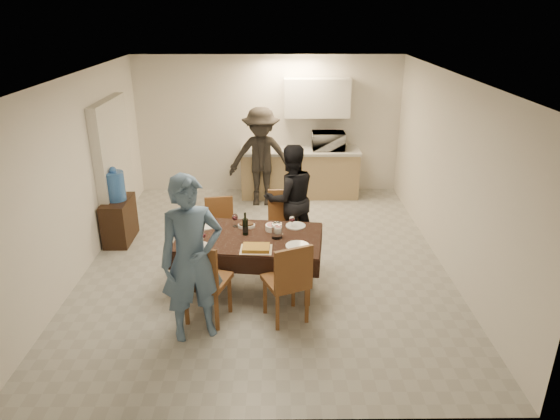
% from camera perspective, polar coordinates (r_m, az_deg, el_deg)
% --- Properties ---
extents(floor, '(5.00, 6.00, 0.02)m').
position_cam_1_polar(floor, '(7.26, -1.59, -5.76)').
color(floor, '#A4A4A0').
rests_on(floor, ground).
extents(ceiling, '(5.00, 6.00, 0.02)m').
position_cam_1_polar(ceiling, '(6.45, -1.84, 15.06)').
color(ceiling, white).
rests_on(ceiling, wall_back).
extents(wall_back, '(5.00, 0.02, 2.60)m').
position_cam_1_polar(wall_back, '(9.63, -1.36, 9.65)').
color(wall_back, silver).
rests_on(wall_back, floor).
extents(wall_front, '(5.00, 0.02, 2.60)m').
position_cam_1_polar(wall_front, '(4.01, -2.54, -9.59)').
color(wall_front, silver).
rests_on(wall_front, floor).
extents(wall_left, '(0.02, 6.00, 2.60)m').
position_cam_1_polar(wall_left, '(7.24, -21.94, 3.69)').
color(wall_left, silver).
rests_on(wall_left, floor).
extents(wall_right, '(0.02, 6.00, 2.60)m').
position_cam_1_polar(wall_right, '(7.14, 18.84, 3.87)').
color(wall_right, silver).
rests_on(wall_right, floor).
extents(stub_partition, '(0.15, 1.40, 2.10)m').
position_cam_1_polar(stub_partition, '(8.36, -18.40, 4.74)').
color(stub_partition, beige).
rests_on(stub_partition, floor).
extents(kitchen_base_cabinet, '(2.20, 0.60, 0.86)m').
position_cam_1_polar(kitchen_base_cabinet, '(9.57, 2.27, 4.14)').
color(kitchen_base_cabinet, tan).
rests_on(kitchen_base_cabinet, floor).
extents(kitchen_worktop, '(2.24, 0.64, 0.05)m').
position_cam_1_polar(kitchen_worktop, '(9.44, 2.31, 6.77)').
color(kitchen_worktop, '#AEADA9').
rests_on(kitchen_worktop, kitchen_base_cabinet).
extents(upper_cabinet, '(1.20, 0.34, 0.70)m').
position_cam_1_polar(upper_cabinet, '(9.38, 4.24, 12.68)').
color(upper_cabinet, silver).
rests_on(upper_cabinet, wall_back).
extents(dining_table, '(1.92, 1.26, 0.71)m').
position_cam_1_polar(dining_table, '(6.36, -3.53, -3.26)').
color(dining_table, black).
rests_on(dining_table, floor).
extents(chair_near_left, '(0.59, 0.60, 0.56)m').
position_cam_1_polar(chair_near_left, '(5.68, -8.51, -7.37)').
color(chair_near_left, brown).
rests_on(chair_near_left, floor).
extents(chair_near_right, '(0.60, 0.62, 0.54)m').
position_cam_1_polar(chair_near_right, '(5.63, 0.69, -7.53)').
color(chair_near_right, brown).
rests_on(chair_near_right, floor).
extents(chair_far_left, '(0.47, 0.47, 0.48)m').
position_cam_1_polar(chair_far_left, '(7.05, -6.89, -1.88)').
color(chair_far_left, brown).
rests_on(chair_far_left, floor).
extents(chair_far_right, '(0.45, 0.45, 0.53)m').
position_cam_1_polar(chair_far_right, '(6.98, 0.45, -1.46)').
color(chair_far_right, brown).
rests_on(chair_far_right, floor).
extents(console, '(0.37, 0.73, 0.68)m').
position_cam_1_polar(console, '(8.10, -17.88, -1.13)').
color(console, black).
rests_on(console, floor).
extents(water_jug, '(0.30, 0.30, 0.44)m').
position_cam_1_polar(water_jug, '(7.90, -18.35, 2.61)').
color(water_jug, '#3A72D0').
rests_on(water_jug, console).
extents(wine_bottle, '(0.07, 0.07, 0.30)m').
position_cam_1_polar(wine_bottle, '(6.33, -3.99, -1.58)').
color(wine_bottle, black).
rests_on(wine_bottle, dining_table).
extents(water_pitcher, '(0.13, 0.13, 0.20)m').
position_cam_1_polar(water_pitcher, '(6.25, -0.37, -2.36)').
color(water_pitcher, white).
rests_on(water_pitcher, dining_table).
extents(savoury_tart, '(0.39, 0.30, 0.05)m').
position_cam_1_polar(savoury_tart, '(5.99, -2.76, -4.35)').
color(savoury_tart, '#AA8231').
rests_on(savoury_tart, dining_table).
extents(salad_bowl, '(0.20, 0.20, 0.08)m').
position_cam_1_polar(salad_bowl, '(6.48, -0.81, -2.01)').
color(salad_bowl, white).
rests_on(salad_bowl, dining_table).
extents(mushroom_dish, '(0.21, 0.21, 0.04)m').
position_cam_1_polar(mushroom_dish, '(6.59, -3.85, -1.81)').
color(mushroom_dish, white).
rests_on(mushroom_dish, dining_table).
extents(wine_glass_a, '(0.09, 0.09, 0.19)m').
position_cam_1_polar(wine_glass_a, '(6.13, -8.81, -3.18)').
color(wine_glass_a, white).
rests_on(wine_glass_a, dining_table).
extents(wine_glass_b, '(0.08, 0.08, 0.17)m').
position_cam_1_polar(wine_glass_b, '(6.53, 1.38, -1.38)').
color(wine_glass_b, white).
rests_on(wine_glass_b, dining_table).
extents(wine_glass_c, '(0.08, 0.08, 0.18)m').
position_cam_1_polar(wine_glass_c, '(6.59, -5.16, -1.16)').
color(wine_glass_c, white).
rests_on(wine_glass_c, dining_table).
extents(plate_near_left, '(0.26, 0.26, 0.02)m').
position_cam_1_polar(plate_near_left, '(6.13, -9.29, -4.12)').
color(plate_near_left, white).
rests_on(plate_near_left, dining_table).
extents(plate_near_right, '(0.29, 0.29, 0.02)m').
position_cam_1_polar(plate_near_right, '(6.07, 2.01, -4.13)').
color(plate_near_right, white).
rests_on(plate_near_right, dining_table).
extents(plate_far_left, '(0.25, 0.25, 0.01)m').
position_cam_1_polar(plate_far_left, '(6.67, -8.56, -1.83)').
color(plate_far_left, white).
rests_on(plate_far_left, dining_table).
extents(plate_far_right, '(0.26, 0.26, 0.02)m').
position_cam_1_polar(plate_far_right, '(6.61, 1.80, -1.81)').
color(plate_far_right, white).
rests_on(plate_far_right, dining_table).
extents(microwave, '(0.60, 0.41, 0.33)m').
position_cam_1_polar(microwave, '(9.43, 5.56, 7.87)').
color(microwave, silver).
rests_on(microwave, kitchen_worktop).
extents(person_near, '(0.80, 0.66, 1.87)m').
position_cam_1_polar(person_near, '(5.37, -10.04, -5.59)').
color(person_near, slate).
rests_on(person_near, floor).
extents(person_far, '(0.94, 0.83, 1.62)m').
position_cam_1_polar(person_far, '(7.26, 1.19, 1.32)').
color(person_far, black).
rests_on(person_far, floor).
extents(person_kitchen, '(1.16, 0.66, 1.79)m').
position_cam_1_polar(person_kitchen, '(8.99, -2.16, 6.05)').
color(person_kitchen, black).
rests_on(person_kitchen, floor).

